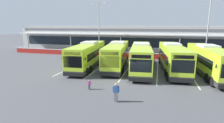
{
  "coord_description": "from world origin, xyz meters",
  "views": [
    {
      "loc": [
        2.07,
        -18.21,
        6.29
      ],
      "look_at": [
        -3.74,
        3.0,
        1.6
      ],
      "focal_mm": 27.47,
      "sensor_mm": 36.0,
      "label": 1
    }
  ],
  "objects_px": {
    "coach_bus_leftmost": "(88,55)",
    "coach_bus_left_centre": "(117,55)",
    "coach_bus_right_centre": "(173,58)",
    "lamp_post_west": "(99,25)",
    "pedestrian_in_dark_coat": "(116,92)",
    "lamp_post_centre": "(208,25)",
    "pedestrian_child": "(89,84)",
    "coach_bus_centre": "(141,58)",
    "coach_bus_rightmost": "(209,61)"
  },
  "relations": [
    {
      "from": "lamp_post_west",
      "to": "lamp_post_centre",
      "type": "height_order",
      "value": "same"
    },
    {
      "from": "coach_bus_right_centre",
      "to": "lamp_post_west",
      "type": "bearing_deg",
      "value": 143.32
    },
    {
      "from": "coach_bus_right_centre",
      "to": "lamp_post_centre",
      "type": "height_order",
      "value": "lamp_post_centre"
    },
    {
      "from": "coach_bus_centre",
      "to": "coach_bus_rightmost",
      "type": "height_order",
      "value": "same"
    },
    {
      "from": "coach_bus_leftmost",
      "to": "lamp_post_west",
      "type": "relative_size",
      "value": 1.12
    },
    {
      "from": "coach_bus_centre",
      "to": "lamp_post_centre",
      "type": "relative_size",
      "value": 1.12
    },
    {
      "from": "coach_bus_leftmost",
      "to": "coach_bus_left_centre",
      "type": "height_order",
      "value": "same"
    },
    {
      "from": "coach_bus_left_centre",
      "to": "coach_bus_rightmost",
      "type": "height_order",
      "value": "same"
    },
    {
      "from": "coach_bus_right_centre",
      "to": "lamp_post_west",
      "type": "height_order",
      "value": "lamp_post_west"
    },
    {
      "from": "coach_bus_leftmost",
      "to": "coach_bus_centre",
      "type": "height_order",
      "value": "same"
    },
    {
      "from": "coach_bus_leftmost",
      "to": "coach_bus_left_centre",
      "type": "bearing_deg",
      "value": 15.51
    },
    {
      "from": "pedestrian_child",
      "to": "pedestrian_in_dark_coat",
      "type": "bearing_deg",
      "value": -31.86
    },
    {
      "from": "coach_bus_leftmost",
      "to": "coach_bus_left_centre",
      "type": "relative_size",
      "value": 1.0
    },
    {
      "from": "coach_bus_right_centre",
      "to": "pedestrian_child",
      "type": "distance_m",
      "value": 12.91
    },
    {
      "from": "pedestrian_child",
      "to": "lamp_post_centre",
      "type": "xyz_separation_m",
      "value": [
        14.9,
        20.12,
        5.75
      ]
    },
    {
      "from": "coach_bus_leftmost",
      "to": "lamp_post_centre",
      "type": "distance_m",
      "value": 22.36
    },
    {
      "from": "coach_bus_right_centre",
      "to": "pedestrian_in_dark_coat",
      "type": "distance_m",
      "value": 12.85
    },
    {
      "from": "coach_bus_left_centre",
      "to": "lamp_post_centre",
      "type": "xyz_separation_m",
      "value": [
        14.49,
        10.24,
        4.5
      ]
    },
    {
      "from": "lamp_post_west",
      "to": "lamp_post_centre",
      "type": "xyz_separation_m",
      "value": [
        21.14,
        -0.51,
        0.0
      ]
    },
    {
      "from": "lamp_post_west",
      "to": "lamp_post_centre",
      "type": "bearing_deg",
      "value": -1.37
    },
    {
      "from": "coach_bus_leftmost",
      "to": "coach_bus_left_centre",
      "type": "distance_m",
      "value": 4.37
    },
    {
      "from": "coach_bus_rightmost",
      "to": "pedestrian_in_dark_coat",
      "type": "xyz_separation_m",
      "value": [
        -9.53,
        -10.86,
        -0.91
      ]
    },
    {
      "from": "coach_bus_left_centre",
      "to": "coach_bus_centre",
      "type": "bearing_deg",
      "value": -15.74
    },
    {
      "from": "pedestrian_in_dark_coat",
      "to": "coach_bus_leftmost",
      "type": "bearing_deg",
      "value": 123.29
    },
    {
      "from": "pedestrian_child",
      "to": "coach_bus_left_centre",
      "type": "bearing_deg",
      "value": 87.61
    },
    {
      "from": "coach_bus_left_centre",
      "to": "pedestrian_child",
      "type": "distance_m",
      "value": 9.97
    },
    {
      "from": "coach_bus_centre",
      "to": "coach_bus_right_centre",
      "type": "relative_size",
      "value": 1.0
    },
    {
      "from": "coach_bus_leftmost",
      "to": "pedestrian_in_dark_coat",
      "type": "distance_m",
      "value": 12.87
    },
    {
      "from": "coach_bus_right_centre",
      "to": "pedestrian_in_dark_coat",
      "type": "bearing_deg",
      "value": -113.76
    },
    {
      "from": "coach_bus_leftmost",
      "to": "pedestrian_in_dark_coat",
      "type": "relative_size",
      "value": 7.62
    },
    {
      "from": "coach_bus_left_centre",
      "to": "lamp_post_centre",
      "type": "bearing_deg",
      "value": 35.25
    },
    {
      "from": "coach_bus_leftmost",
      "to": "coach_bus_right_centre",
      "type": "distance_m",
      "value": 12.25
    },
    {
      "from": "pedestrian_child",
      "to": "coach_bus_centre",
      "type": "bearing_deg",
      "value": 64.84
    },
    {
      "from": "coach_bus_right_centre",
      "to": "pedestrian_child",
      "type": "xyz_separation_m",
      "value": [
        -8.41,
        -9.72,
        -1.24
      ]
    },
    {
      "from": "coach_bus_rightmost",
      "to": "coach_bus_right_centre",
      "type": "bearing_deg",
      "value": 168.64
    },
    {
      "from": "coach_bus_centre",
      "to": "lamp_post_west",
      "type": "distance_m",
      "value": 16.35
    },
    {
      "from": "coach_bus_right_centre",
      "to": "lamp_post_west",
      "type": "xyz_separation_m",
      "value": [
        -14.65,
        10.91,
        4.5
      ]
    },
    {
      "from": "pedestrian_in_dark_coat",
      "to": "pedestrian_child",
      "type": "height_order",
      "value": "pedestrian_in_dark_coat"
    },
    {
      "from": "pedestrian_in_dark_coat",
      "to": "lamp_post_centre",
      "type": "distance_m",
      "value": 25.6
    },
    {
      "from": "coach_bus_right_centre",
      "to": "coach_bus_leftmost",
      "type": "bearing_deg",
      "value": -175.3
    },
    {
      "from": "coach_bus_left_centre",
      "to": "lamp_post_west",
      "type": "relative_size",
      "value": 1.12
    },
    {
      "from": "coach_bus_leftmost",
      "to": "coach_bus_rightmost",
      "type": "xyz_separation_m",
      "value": [
        16.58,
        0.13,
        0.0
      ]
    },
    {
      "from": "lamp_post_centre",
      "to": "coach_bus_rightmost",
      "type": "bearing_deg",
      "value": -100.65
    },
    {
      "from": "lamp_post_centre",
      "to": "coach_bus_leftmost",
      "type": "bearing_deg",
      "value": -148.62
    },
    {
      "from": "coach_bus_right_centre",
      "to": "pedestrian_in_dark_coat",
      "type": "height_order",
      "value": "coach_bus_right_centre"
    },
    {
      "from": "coach_bus_left_centre",
      "to": "coach_bus_centre",
      "type": "distance_m",
      "value": 3.88
    },
    {
      "from": "coach_bus_left_centre",
      "to": "lamp_post_centre",
      "type": "distance_m",
      "value": 18.3
    },
    {
      "from": "pedestrian_child",
      "to": "coach_bus_leftmost",
      "type": "bearing_deg",
      "value": 113.55
    },
    {
      "from": "coach_bus_rightmost",
      "to": "lamp_post_centre",
      "type": "xyz_separation_m",
      "value": [
        2.12,
        11.28,
        4.5
      ]
    },
    {
      "from": "pedestrian_in_dark_coat",
      "to": "coach_bus_rightmost",
      "type": "bearing_deg",
      "value": 48.72
    }
  ]
}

